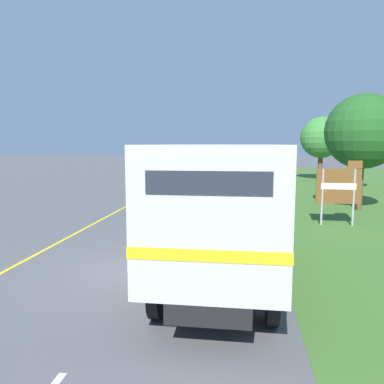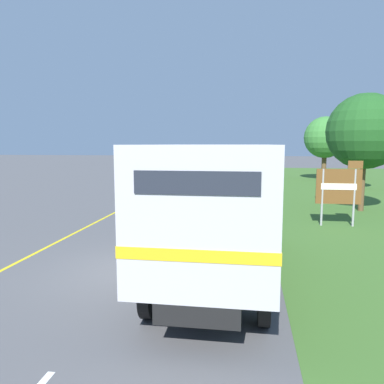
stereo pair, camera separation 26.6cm
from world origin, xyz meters
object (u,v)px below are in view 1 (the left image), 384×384
Objects in this scene: lead_car_white at (176,180)px; roadside_tree_mid at (361,145)px; roadside_tree_near at (363,132)px; roadside_tree_far at (321,138)px; horse_trailer_truck at (221,204)px; highway_sign at (339,187)px.

roadside_tree_mid reaches higher than lead_car_white.
roadside_tree_far is (1.35, 17.05, -0.01)m from roadside_tree_near.
horse_trailer_truck is 15.65m from lead_car_white.
horse_trailer_truck is at bearing -121.11° from roadside_tree_near.
horse_trailer_truck is 28.97m from roadside_tree_far.
roadside_tree_far is at bearing 74.25° from horse_trailer_truck.
roadside_tree_near is at bearing 62.93° from highway_sign.
highway_sign is 21.35m from roadside_tree_far.
roadside_tree_near is at bearing -105.92° from roadside_tree_mid.
lead_car_white is 1.63× the size of highway_sign.
highway_sign is at bearing -117.07° from roadside_tree_near.
lead_car_white is 11.79m from highway_sign.
highway_sign is 0.46× the size of roadside_tree_far.
horse_trailer_truck is at bearing -123.27° from highway_sign.
roadside_tree_far reaches higher than lead_car_white.
lead_car_white is at bearing 104.37° from horse_trailer_truck.
roadside_tree_mid is (9.29, 20.57, 1.42)m from horse_trailer_truck.
lead_car_white is 0.93× the size of roadside_tree_mid.
highway_sign is 4.99m from roadside_tree_near.
roadside_tree_mid is at bearing 74.08° from roadside_tree_near.
roadside_tree_mid reaches higher than highway_sign.
roadside_tree_mid is at bearing -78.69° from roadside_tree_far.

